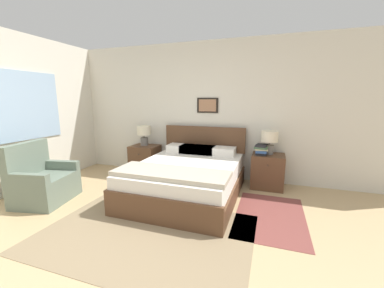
# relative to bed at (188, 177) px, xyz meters

# --- Properties ---
(ground_plane) EXTENTS (16.00, 16.00, 0.00)m
(ground_plane) POSITION_rel_bed_xyz_m (0.02, -1.72, -0.30)
(ground_plane) COLOR tan
(wall_back) EXTENTS (7.84, 0.09, 2.60)m
(wall_back) POSITION_rel_bed_xyz_m (0.02, 1.06, 1.00)
(wall_back) COLOR silver
(wall_back) RESTS_ON ground_plane
(wall_left) EXTENTS (0.08, 5.15, 2.60)m
(wall_left) POSITION_rel_bed_xyz_m (-2.73, -0.35, 1.00)
(wall_left) COLOR silver
(wall_left) RESTS_ON ground_plane
(area_rug_main) EXTENTS (2.42, 1.65, 0.01)m
(area_rug_main) POSITION_rel_bed_xyz_m (-0.08, -1.23, -0.30)
(area_rug_main) COLOR #897556
(area_rug_main) RESTS_ON ground_plane
(area_rug_bedside) EXTENTS (0.88, 1.39, 0.01)m
(area_rug_bedside) POSITION_rel_bed_xyz_m (1.29, -0.34, -0.30)
(area_rug_bedside) COLOR brown
(area_rug_bedside) RESTS_ON ground_plane
(bed) EXTENTS (1.59, 2.01, 1.01)m
(bed) POSITION_rel_bed_xyz_m (0.00, 0.00, 0.00)
(bed) COLOR brown
(bed) RESTS_ON ground_plane
(armchair) EXTENTS (0.80, 0.90, 0.90)m
(armchair) POSITION_rel_bed_xyz_m (-1.99, -0.94, -0.00)
(armchair) COLOR slate
(armchair) RESTS_ON ground_plane
(nightstand_near_window) EXTENTS (0.54, 0.48, 0.59)m
(nightstand_near_window) POSITION_rel_bed_xyz_m (-1.21, 0.75, -0.00)
(nightstand_near_window) COLOR brown
(nightstand_near_window) RESTS_ON ground_plane
(nightstand_by_door) EXTENTS (0.54, 0.48, 0.59)m
(nightstand_by_door) POSITION_rel_bed_xyz_m (1.21, 0.75, -0.00)
(nightstand_by_door) COLOR brown
(nightstand_by_door) RESTS_ON ground_plane
(table_lamp_near_window) EXTENTS (0.28, 0.28, 0.40)m
(table_lamp_near_window) POSITION_rel_bed_xyz_m (-1.23, 0.78, 0.56)
(table_lamp_near_window) COLOR slate
(table_lamp_near_window) RESTS_ON nightstand_near_window
(table_lamp_by_door) EXTENTS (0.28, 0.28, 0.40)m
(table_lamp_by_door) POSITION_rel_bed_xyz_m (1.21, 0.78, 0.56)
(table_lamp_by_door) COLOR slate
(table_lamp_by_door) RESTS_ON nightstand_by_door
(book_thick_bottom) EXTENTS (0.18, 0.21, 0.04)m
(book_thick_bottom) POSITION_rel_bed_xyz_m (1.09, 0.70, 0.31)
(book_thick_bottom) COLOR #232328
(book_thick_bottom) RESTS_ON nightstand_by_door
(book_hardcover_middle) EXTENTS (0.18, 0.25, 0.04)m
(book_hardcover_middle) POSITION_rel_bed_xyz_m (1.09, 0.70, 0.36)
(book_hardcover_middle) COLOR #335693
(book_hardcover_middle) RESTS_ON book_thick_bottom
(book_novel_upper) EXTENTS (0.22, 0.22, 0.02)m
(book_novel_upper) POSITION_rel_bed_xyz_m (1.09, 0.70, 0.39)
(book_novel_upper) COLOR beige
(book_novel_upper) RESTS_ON book_hardcover_middle
(book_slim_near_top) EXTENTS (0.24, 0.24, 0.04)m
(book_slim_near_top) POSITION_rel_bed_xyz_m (1.09, 0.70, 0.42)
(book_slim_near_top) COLOR #4C7551
(book_slim_near_top) RESTS_ON book_novel_upper
(book_paperback_top) EXTENTS (0.22, 0.29, 0.03)m
(book_paperback_top) POSITION_rel_bed_xyz_m (1.09, 0.70, 0.45)
(book_paperback_top) COLOR #232328
(book_paperback_top) RESTS_ON book_slim_near_top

